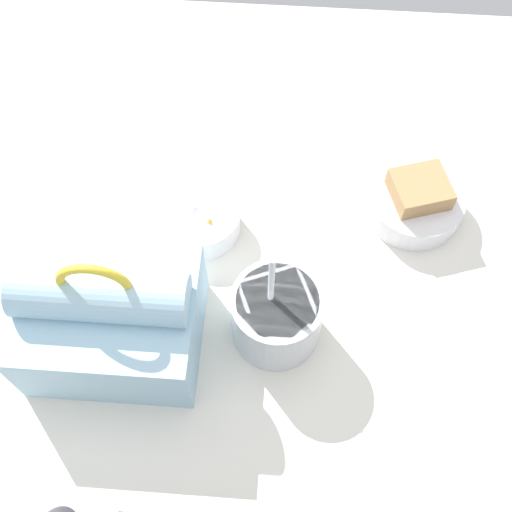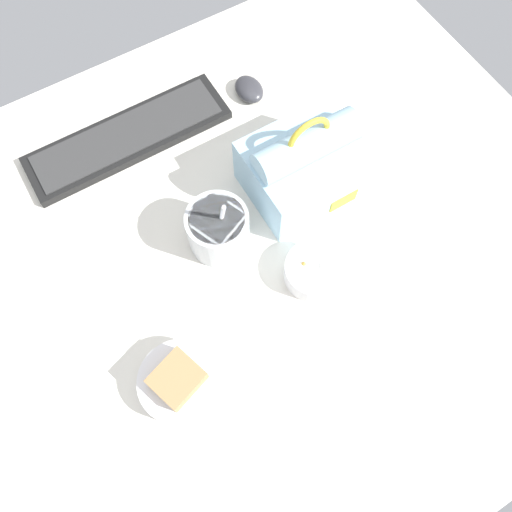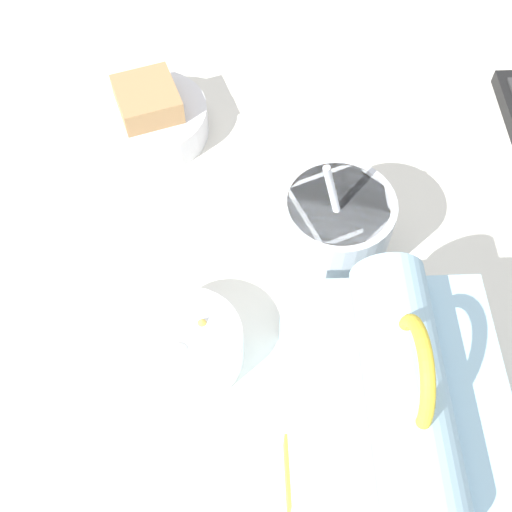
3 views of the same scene
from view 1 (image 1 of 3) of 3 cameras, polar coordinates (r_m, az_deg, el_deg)
desk_surface at (r=84.82cm, az=2.82°, el=-3.73°), size 140.00×110.00×2.00cm
lunch_bag at (r=77.13cm, az=-12.80°, el=-5.29°), size 20.42×16.78×19.23cm
soup_cup at (r=77.43cm, az=1.83°, el=-5.29°), size 10.99×10.99×15.15cm
bento_bowl_sandwich at (r=90.69cm, az=13.98°, el=4.76°), size 13.18×13.18×6.82cm
bento_bowl_snacks at (r=87.00cm, az=-4.80°, el=3.18°), size 10.28×10.28×4.99cm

